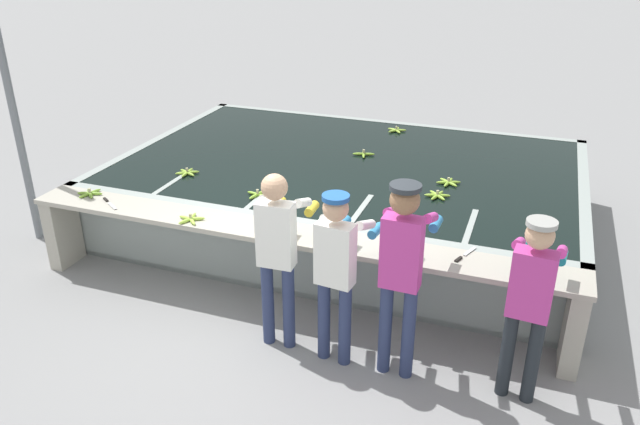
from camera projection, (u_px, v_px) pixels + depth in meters
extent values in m
plane|color=gray|center=(276.00, 319.00, 6.13)|extent=(80.00, 80.00, 0.00)
cube|color=gray|center=(348.00, 221.00, 8.09)|extent=(5.58, 3.72, 0.06)
cube|color=gray|center=(294.00, 257.00, 6.38)|extent=(5.58, 0.12, 0.86)
cube|color=gray|center=(384.00, 149.00, 9.45)|extent=(5.58, 0.12, 0.86)
cube|color=gray|center=(163.00, 166.00, 8.77)|extent=(0.12, 3.72, 0.86)
cube|color=gray|center=(577.00, 225.00, 7.07)|extent=(0.12, 3.72, 0.86)
cube|color=black|center=(348.00, 191.00, 7.91)|extent=(5.34, 3.48, 0.80)
cube|color=gray|center=(177.00, 215.00, 7.30)|extent=(0.06, 0.80, 0.86)
cube|color=gray|center=(264.00, 230.00, 6.95)|extent=(0.06, 0.80, 0.86)
cube|color=gray|center=(360.00, 246.00, 6.60)|extent=(0.06, 0.80, 0.86)
cube|color=gray|center=(466.00, 264.00, 6.25)|extent=(0.06, 0.80, 0.86)
cube|color=#A8A393|center=(282.00, 233.00, 5.97)|extent=(5.58, 0.45, 0.05)
cube|color=#A8A393|center=(63.00, 231.00, 6.99)|extent=(0.16, 0.41, 0.81)
cube|color=#A8A393|center=(574.00, 328.00, 5.31)|extent=(0.16, 0.41, 0.81)
cylinder|color=navy|center=(268.00, 303.00, 5.64)|extent=(0.11, 0.11, 0.83)
cylinder|color=navy|center=(289.00, 307.00, 5.58)|extent=(0.11, 0.11, 0.83)
cube|color=white|center=(276.00, 234.00, 5.31)|extent=(0.33, 0.19, 0.59)
sphere|color=tan|center=(274.00, 187.00, 5.13)|extent=(0.23, 0.23, 0.23)
cylinder|color=white|center=(268.00, 198.00, 5.48)|extent=(0.09, 0.31, 0.18)
cylinder|color=gold|center=(279.00, 205.00, 5.77)|extent=(0.09, 0.20, 0.08)
cylinder|color=white|center=(303.00, 203.00, 5.39)|extent=(0.09, 0.31, 0.18)
cylinder|color=gold|center=(312.00, 209.00, 5.68)|extent=(0.09, 0.20, 0.08)
cylinder|color=navy|center=(324.00, 319.00, 5.45)|extent=(0.11, 0.11, 0.78)
cylinder|color=navy|center=(345.00, 325.00, 5.37)|extent=(0.11, 0.11, 0.78)
cube|color=white|center=(335.00, 254.00, 5.13)|extent=(0.34, 0.20, 0.56)
sphere|color=tan|center=(336.00, 208.00, 4.95)|extent=(0.21, 0.21, 0.21)
cylinder|color=#1E5199|center=(336.00, 197.00, 4.91)|extent=(0.22, 0.22, 0.04)
cylinder|color=white|center=(331.00, 218.00, 5.31)|extent=(0.11, 0.32, 0.18)
cylinder|color=teal|center=(343.00, 224.00, 5.58)|extent=(0.11, 0.21, 0.08)
cylinder|color=white|center=(365.00, 225.00, 5.18)|extent=(0.11, 0.32, 0.18)
cylinder|color=teal|center=(376.00, 231.00, 5.46)|extent=(0.11, 0.21, 0.08)
cylinder|color=navy|center=(385.00, 328.00, 5.26)|extent=(0.11, 0.11, 0.87)
cylinder|color=navy|center=(408.00, 333.00, 5.19)|extent=(0.11, 0.11, 0.87)
cube|color=#BC388E|center=(402.00, 253.00, 4.91)|extent=(0.32, 0.18, 0.61)
sphere|color=#896042|center=(405.00, 200.00, 4.72)|extent=(0.23, 0.23, 0.23)
cylinder|color=#282D33|center=(406.00, 187.00, 4.68)|extent=(0.25, 0.25, 0.04)
cylinder|color=#BC388E|center=(392.00, 212.00, 5.09)|extent=(0.09, 0.31, 0.18)
cylinder|color=teal|center=(399.00, 218.00, 5.37)|extent=(0.09, 0.20, 0.08)
cylinder|color=#BC388E|center=(431.00, 218.00, 4.98)|extent=(0.09, 0.31, 0.18)
cylinder|color=teal|center=(436.00, 224.00, 5.26)|extent=(0.09, 0.20, 0.08)
cylinder|color=#1E2328|center=(507.00, 354.00, 5.01)|extent=(0.11, 0.11, 0.79)
cylinder|color=#1E2328|center=(533.00, 360.00, 4.93)|extent=(0.11, 0.11, 0.79)
cube|color=#BC388E|center=(532.00, 285.00, 4.69)|extent=(0.33, 0.20, 0.56)
sphere|color=tan|center=(540.00, 235.00, 4.51)|extent=(0.21, 0.21, 0.21)
cylinder|color=#9E9E99|center=(542.00, 223.00, 4.47)|extent=(0.22, 0.22, 0.04)
cylinder|color=#BC388E|center=(519.00, 243.00, 4.87)|extent=(0.11, 0.31, 0.18)
cylinder|color=teal|center=(521.00, 248.00, 5.15)|extent=(0.10, 0.21, 0.08)
cylinder|color=#BC388E|center=(562.00, 252.00, 4.75)|extent=(0.11, 0.31, 0.18)
cylinder|color=teal|center=(562.00, 256.00, 5.02)|extent=(0.10, 0.21, 0.08)
ellipsoid|color=#8CB738|center=(442.00, 196.00, 6.70)|extent=(0.17, 0.08, 0.04)
ellipsoid|color=#8CB738|center=(440.00, 194.00, 6.75)|extent=(0.08, 0.17, 0.04)
ellipsoid|color=#8CB738|center=(434.00, 194.00, 6.75)|extent=(0.14, 0.15, 0.04)
ellipsoid|color=#8CB738|center=(432.00, 195.00, 6.71)|extent=(0.17, 0.08, 0.04)
ellipsoid|color=#8CB738|center=(435.00, 197.00, 6.67)|extent=(0.08, 0.17, 0.04)
ellipsoid|color=#8CB738|center=(440.00, 197.00, 6.66)|extent=(0.14, 0.15, 0.04)
cylinder|color=tan|center=(438.00, 192.00, 6.69)|extent=(0.03, 0.03, 0.04)
ellipsoid|color=#8CB738|center=(452.00, 184.00, 7.01)|extent=(0.16, 0.13, 0.04)
ellipsoid|color=#8CB738|center=(453.00, 182.00, 7.05)|extent=(0.17, 0.10, 0.04)
ellipsoid|color=#8CB738|center=(450.00, 181.00, 7.09)|extent=(0.06, 0.17, 0.04)
ellipsoid|color=#8CB738|center=(445.00, 181.00, 7.09)|extent=(0.16, 0.13, 0.04)
ellipsoid|color=#8CB738|center=(444.00, 182.00, 7.05)|extent=(0.17, 0.10, 0.04)
ellipsoid|color=#8CB738|center=(447.00, 184.00, 7.00)|extent=(0.06, 0.17, 0.04)
cylinder|color=tan|center=(449.00, 179.00, 7.03)|extent=(0.03, 0.03, 0.04)
ellipsoid|color=#7FAD33|center=(364.00, 155.00, 7.87)|extent=(0.08, 0.17, 0.04)
ellipsoid|color=#7FAD33|center=(368.00, 154.00, 7.91)|extent=(0.17, 0.08, 0.04)
ellipsoid|color=#7FAD33|center=(364.00, 153.00, 7.97)|extent=(0.08, 0.17, 0.04)
ellipsoid|color=#7FAD33|center=(359.00, 154.00, 7.92)|extent=(0.17, 0.08, 0.04)
cylinder|color=tan|center=(364.00, 151.00, 7.90)|extent=(0.03, 0.03, 0.04)
ellipsoid|color=#7FAD33|center=(254.00, 196.00, 6.69)|extent=(0.08, 0.17, 0.04)
ellipsoid|color=#7FAD33|center=(262.00, 196.00, 6.70)|extent=(0.17, 0.08, 0.04)
ellipsoid|color=#7FAD33|center=(261.00, 193.00, 6.77)|extent=(0.08, 0.17, 0.04)
ellipsoid|color=#7FAD33|center=(254.00, 193.00, 6.76)|extent=(0.17, 0.08, 0.04)
cylinder|color=tan|center=(257.00, 192.00, 6.71)|extent=(0.03, 0.03, 0.04)
ellipsoid|color=#9EC642|center=(400.00, 130.00, 8.83)|extent=(0.17, 0.09, 0.04)
ellipsoid|color=#9EC642|center=(397.00, 129.00, 8.88)|extent=(0.04, 0.17, 0.04)
ellipsoid|color=#9EC642|center=(393.00, 129.00, 8.86)|extent=(0.17, 0.09, 0.04)
ellipsoid|color=#9EC642|center=(393.00, 131.00, 8.80)|extent=(0.13, 0.16, 0.04)
ellipsoid|color=#9EC642|center=(398.00, 131.00, 8.78)|extent=(0.13, 0.16, 0.04)
cylinder|color=tan|center=(396.00, 128.00, 8.82)|extent=(0.03, 0.03, 0.04)
ellipsoid|color=#93BC3D|center=(192.00, 172.00, 7.34)|extent=(0.16, 0.13, 0.04)
ellipsoid|color=#93BC3D|center=(189.00, 171.00, 7.37)|extent=(0.05, 0.17, 0.04)
ellipsoid|color=#93BC3D|center=(185.00, 171.00, 7.36)|extent=(0.17, 0.11, 0.04)
ellipsoid|color=#93BC3D|center=(183.00, 173.00, 7.31)|extent=(0.16, 0.13, 0.04)
ellipsoid|color=#93BC3D|center=(185.00, 174.00, 7.28)|extent=(0.05, 0.17, 0.04)
ellipsoid|color=#93BC3D|center=(190.00, 174.00, 7.29)|extent=(0.17, 0.11, 0.04)
cylinder|color=tan|center=(187.00, 170.00, 7.31)|extent=(0.03, 0.03, 0.04)
ellipsoid|color=#9EC642|center=(193.00, 217.00, 6.21)|extent=(0.07, 0.17, 0.04)
ellipsoid|color=#9EC642|center=(186.00, 218.00, 6.18)|extent=(0.17, 0.06, 0.04)
ellipsoid|color=#9EC642|center=(186.00, 221.00, 6.13)|extent=(0.11, 0.17, 0.04)
ellipsoid|color=#9EC642|center=(192.00, 221.00, 6.12)|extent=(0.15, 0.14, 0.04)
ellipsoid|color=#9EC642|center=(196.00, 219.00, 6.17)|extent=(0.17, 0.11, 0.04)
cylinder|color=tan|center=(190.00, 216.00, 6.15)|extent=(0.03, 0.03, 0.04)
ellipsoid|color=#75A333|center=(89.00, 192.00, 6.79)|extent=(0.15, 0.14, 0.04)
ellipsoid|color=#75A333|center=(85.00, 193.00, 6.75)|extent=(0.17, 0.08, 0.04)
ellipsoid|color=#75A333|center=(86.00, 195.00, 6.71)|extent=(0.08, 0.17, 0.04)
ellipsoid|color=#75A333|center=(91.00, 195.00, 6.70)|extent=(0.15, 0.14, 0.04)
ellipsoid|color=#75A333|center=(95.00, 194.00, 6.74)|extent=(0.17, 0.08, 0.04)
ellipsoid|color=#75A333|center=(94.00, 192.00, 6.79)|extent=(0.08, 0.17, 0.04)
cylinder|color=tan|center=(89.00, 190.00, 6.73)|extent=(0.03, 0.03, 0.04)
cube|color=silver|center=(470.00, 251.00, 5.58)|extent=(0.10, 0.20, 0.00)
cube|color=black|center=(458.00, 259.00, 5.44)|extent=(0.06, 0.10, 0.02)
cube|color=silver|center=(112.00, 206.00, 6.47)|extent=(0.18, 0.14, 0.00)
cube|color=black|center=(106.00, 200.00, 6.62)|extent=(0.10, 0.08, 0.02)
cylinder|color=slate|center=(13.00, 111.00, 7.07)|extent=(0.09, 0.09, 3.20)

